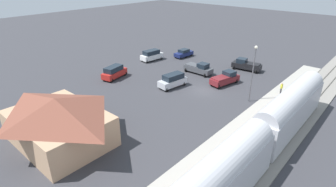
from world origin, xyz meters
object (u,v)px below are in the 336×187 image
suv_white (152,55)px  station_building (58,120)px  suv_silver (173,80)px  pickup_maroon (225,78)px  sedan_navy (184,53)px  suv_red (114,72)px  passenger_train (260,138)px  pedestrian_on_platform (281,87)px  pickup_charcoal (199,68)px  pickup_black (246,65)px  light_pole_near_platform (253,68)px

suv_white → station_building: bearing=115.3°
suv_silver → station_building: bearing=91.9°
suv_silver → pickup_maroon: bearing=-131.4°
station_building → sedan_navy: 35.73m
suv_red → suv_white: same height
sedan_navy → suv_red: 18.20m
passenger_train → station_building: (18.00, 11.07, -0.07)m
suv_silver → suv_red: bearing=20.6°
passenger_train → suv_red: bearing=-10.0°
sedan_navy → pedestrian_on_platform: bearing=166.1°
pedestrian_on_platform → suv_silver: suv_silver is taller
suv_silver → passenger_train: bearing=154.2°
suv_silver → sedan_navy: size_ratio=1.11×
pickup_charcoal → pickup_black: bearing=-127.0°
pickup_black → pickup_charcoal: (5.69, 7.56, 0.00)m
suv_silver → suv_white: 14.83m
light_pole_near_platform → station_building: bearing=64.4°
pickup_maroon → light_pole_near_platform: (-5.99, 3.38, 4.16)m
station_building → suv_silver: (0.68, -20.08, -1.64)m
pickup_black → suv_red: bearing=51.2°
passenger_train → light_pole_near_platform: bearing=-61.1°
suv_silver → suv_red: 11.03m
station_building → pickup_charcoal: (1.12, -28.02, -1.76)m
pedestrian_on_platform → suv_white: (27.13, 0.56, -0.13)m
station_building → sedan_navy: size_ratio=2.56×
passenger_train → pedestrian_on_platform: 18.01m
suv_silver → pickup_black: suv_silver is taller
pickup_maroon → light_pole_near_platform: bearing=150.6°
pickup_black → light_pole_near_platform: light_pole_near_platform is taller
pedestrian_on_platform → pickup_charcoal: (15.01, 0.51, -0.25)m
passenger_train → sedan_navy: bearing=-40.1°
station_building → pickup_maroon: size_ratio=2.09×
suv_silver → suv_red: (10.33, 3.87, 0.00)m
pickup_maroon → light_pole_near_platform: size_ratio=0.68×
pedestrian_on_platform → suv_red: size_ratio=0.33×
pickup_maroon → pickup_black: bearing=-85.9°
sedan_navy → pickup_charcoal: pickup_charcoal is taller
pedestrian_on_platform → sedan_navy: (23.52, -5.82, -0.40)m
passenger_train → pickup_charcoal: passenger_train is taller
sedan_navy → pickup_black: pickup_black is taller
pedestrian_on_platform → station_building: bearing=64.0°
suv_silver → pickup_maroon: size_ratio=0.90×
suv_silver → pickup_black: size_ratio=0.91×
pedestrian_on_platform → pickup_black: bearing=-37.2°
pickup_black → pickup_maroon: same height
pickup_black → pickup_maroon: bearing=94.1°
passenger_train → station_building: bearing=31.6°
light_pole_near_platform → passenger_train: bearing=118.9°
sedan_navy → pickup_charcoal: size_ratio=0.86×
pickup_charcoal → suv_silver: bearing=93.1°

